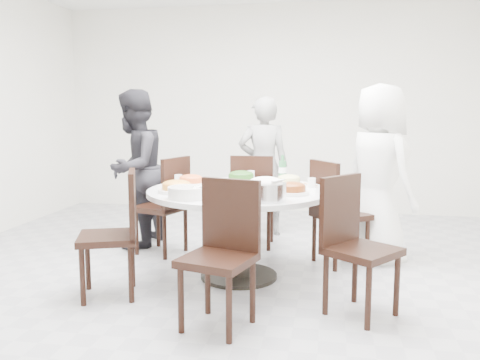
% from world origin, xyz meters
% --- Properties ---
extents(floor, '(6.00, 6.00, 0.01)m').
position_xyz_m(floor, '(0.00, 0.00, 0.00)').
color(floor, '#A9A9AE').
rests_on(floor, ground).
extents(wall_back, '(6.00, 0.01, 2.80)m').
position_xyz_m(wall_back, '(0.00, 3.00, 1.40)').
color(wall_back, white).
rests_on(wall_back, ground).
extents(dining_table, '(1.50, 1.50, 0.75)m').
position_xyz_m(dining_table, '(-0.03, 0.08, 0.38)').
color(dining_table, white).
rests_on(dining_table, floor).
extents(chair_ne, '(0.58, 0.58, 0.95)m').
position_xyz_m(chair_ne, '(0.81, 0.62, 0.47)').
color(chair_ne, black).
rests_on(chair_ne, floor).
extents(chair_n, '(0.43, 0.43, 0.95)m').
position_xyz_m(chair_n, '(-0.06, 1.09, 0.47)').
color(chair_n, black).
rests_on(chair_n, floor).
extents(chair_nw, '(0.53, 0.53, 0.95)m').
position_xyz_m(chair_nw, '(-0.91, 0.67, 0.47)').
color(chair_nw, black).
rests_on(chair_nw, floor).
extents(chair_sw, '(0.54, 0.54, 0.95)m').
position_xyz_m(chair_sw, '(-0.92, -0.51, 0.47)').
color(chair_sw, black).
rests_on(chair_sw, floor).
extents(chair_s, '(0.52, 0.52, 0.95)m').
position_xyz_m(chair_s, '(0.02, -0.92, 0.47)').
color(chair_s, black).
rests_on(chair_s, floor).
extents(chair_se, '(0.59, 0.59, 0.95)m').
position_xyz_m(chair_se, '(0.94, -0.54, 0.47)').
color(chair_se, black).
rests_on(chair_se, floor).
extents(diner_right, '(0.89, 0.95, 1.63)m').
position_xyz_m(diner_right, '(1.15, 0.81, 0.82)').
color(diner_right, white).
rests_on(diner_right, floor).
extents(diner_middle, '(0.61, 0.45, 1.54)m').
position_xyz_m(diner_middle, '(-0.03, 1.62, 0.77)').
color(diner_middle, black).
rests_on(diner_middle, floor).
extents(diner_left, '(0.67, 0.83, 1.60)m').
position_xyz_m(diner_left, '(-1.25, 0.87, 0.80)').
color(diner_left, black).
rests_on(diner_left, floor).
extents(dish_greens, '(0.30, 0.30, 0.08)m').
position_xyz_m(dish_greens, '(-0.09, 0.52, 0.79)').
color(dish_greens, white).
rests_on(dish_greens, dining_table).
extents(dish_pale, '(0.25, 0.25, 0.07)m').
position_xyz_m(dish_pale, '(0.36, 0.37, 0.78)').
color(dish_pale, white).
rests_on(dish_pale, dining_table).
extents(dish_orange, '(0.26, 0.26, 0.07)m').
position_xyz_m(dish_orange, '(-0.47, 0.22, 0.78)').
color(dish_orange, white).
rests_on(dish_orange, dining_table).
extents(dish_redbrown, '(0.27, 0.27, 0.07)m').
position_xyz_m(dish_redbrown, '(0.42, -0.09, 0.78)').
color(dish_redbrown, white).
rests_on(dish_redbrown, dining_table).
extents(dish_tofu, '(0.29, 0.29, 0.08)m').
position_xyz_m(dish_tofu, '(-0.48, -0.16, 0.79)').
color(dish_tofu, white).
rests_on(dish_tofu, dining_table).
extents(rice_bowl, '(0.30, 0.30, 0.13)m').
position_xyz_m(rice_bowl, '(0.26, -0.39, 0.81)').
color(rice_bowl, silver).
rests_on(rice_bowl, dining_table).
extents(soup_bowl, '(0.28, 0.28, 0.09)m').
position_xyz_m(soup_bowl, '(-0.32, -0.41, 0.79)').
color(soup_bowl, white).
rests_on(soup_bowl, dining_table).
extents(beverage_bottle, '(0.07, 0.07, 0.24)m').
position_xyz_m(beverage_bottle, '(0.28, 0.59, 0.87)').
color(beverage_bottle, '#2D7140').
rests_on(beverage_bottle, dining_table).
extents(tea_cups, '(0.07, 0.07, 0.08)m').
position_xyz_m(tea_cups, '(-0.03, 0.71, 0.79)').
color(tea_cups, white).
rests_on(tea_cups, dining_table).
extents(chopsticks, '(0.24, 0.04, 0.01)m').
position_xyz_m(chopsticks, '(-0.04, 0.73, 0.76)').
color(chopsticks, tan).
rests_on(chopsticks, dining_table).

